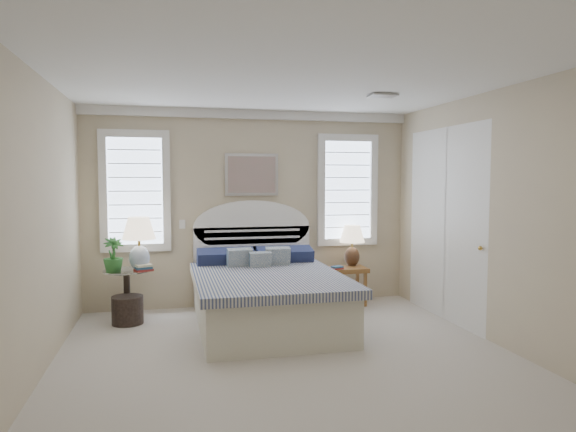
# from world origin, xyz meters

# --- Properties ---
(floor) EXTENTS (4.50, 5.00, 0.01)m
(floor) POSITION_xyz_m (0.00, 0.00, 0.00)
(floor) COLOR #B5AA9B
(floor) RESTS_ON ground
(ceiling) EXTENTS (4.50, 5.00, 0.01)m
(ceiling) POSITION_xyz_m (0.00, 0.00, 2.70)
(ceiling) COLOR white
(ceiling) RESTS_ON wall_back
(wall_back) EXTENTS (4.50, 0.02, 2.70)m
(wall_back) POSITION_xyz_m (0.00, 2.50, 1.35)
(wall_back) COLOR beige
(wall_back) RESTS_ON floor
(wall_left) EXTENTS (0.02, 5.00, 2.70)m
(wall_left) POSITION_xyz_m (-2.25, 0.00, 1.35)
(wall_left) COLOR beige
(wall_left) RESTS_ON floor
(wall_right) EXTENTS (0.02, 5.00, 2.70)m
(wall_right) POSITION_xyz_m (2.25, 0.00, 1.35)
(wall_right) COLOR beige
(wall_right) RESTS_ON floor
(crown_molding) EXTENTS (4.50, 0.08, 0.12)m
(crown_molding) POSITION_xyz_m (0.00, 2.46, 2.64)
(crown_molding) COLOR silver
(crown_molding) RESTS_ON wall_back
(hvac_vent) EXTENTS (0.30, 0.20, 0.02)m
(hvac_vent) POSITION_xyz_m (1.20, 0.80, 2.68)
(hvac_vent) COLOR #B2B2B2
(hvac_vent) RESTS_ON ceiling
(switch_plate) EXTENTS (0.08, 0.01, 0.12)m
(switch_plate) POSITION_xyz_m (-0.95, 2.48, 1.15)
(switch_plate) COLOR silver
(switch_plate) RESTS_ON wall_back
(window_left) EXTENTS (0.90, 0.06, 1.60)m
(window_left) POSITION_xyz_m (-1.55, 2.48, 1.60)
(window_left) COLOR silver
(window_left) RESTS_ON wall_back
(window_right) EXTENTS (0.90, 0.06, 1.60)m
(window_right) POSITION_xyz_m (1.40, 2.48, 1.60)
(window_right) COLOR silver
(window_right) RESTS_ON wall_back
(painting) EXTENTS (0.74, 0.04, 0.58)m
(painting) POSITION_xyz_m (0.00, 2.46, 1.82)
(painting) COLOR silver
(painting) RESTS_ON wall_back
(closet_door) EXTENTS (0.02, 1.80, 2.40)m
(closet_door) POSITION_xyz_m (2.23, 1.20, 1.20)
(closet_door) COLOR white
(closet_door) RESTS_ON floor
(bed) EXTENTS (1.72, 2.28, 1.47)m
(bed) POSITION_xyz_m (0.00, 1.46, 0.39)
(bed) COLOR #EBE7CF
(bed) RESTS_ON floor
(side_table_left) EXTENTS (0.56, 0.56, 0.63)m
(side_table_left) POSITION_xyz_m (-1.65, 2.05, 0.39)
(side_table_left) COLOR black
(side_table_left) RESTS_ON floor
(nightstand_right) EXTENTS (0.50, 0.40, 0.53)m
(nightstand_right) POSITION_xyz_m (1.30, 2.15, 0.39)
(nightstand_right) COLOR brown
(nightstand_right) RESTS_ON floor
(floor_pot) EXTENTS (0.40, 0.40, 0.34)m
(floor_pot) POSITION_xyz_m (-1.63, 1.86, 0.17)
(floor_pot) COLOR black
(floor_pot) RESTS_ON floor
(lamp_left) EXTENTS (0.49, 0.49, 0.67)m
(lamp_left) POSITION_xyz_m (-1.49, 2.02, 1.04)
(lamp_left) COLOR white
(lamp_left) RESTS_ON side_table_left
(lamp_right) EXTENTS (0.45, 0.45, 0.58)m
(lamp_right) POSITION_xyz_m (1.40, 2.27, 0.88)
(lamp_right) COLOR black
(lamp_right) RESTS_ON nightstand_right
(potted_plant) EXTENTS (0.31, 0.31, 0.42)m
(potted_plant) POSITION_xyz_m (-1.79, 1.90, 0.84)
(potted_plant) COLOR #326A2A
(potted_plant) RESTS_ON side_table_left
(books_left) EXTENTS (0.25, 0.22, 0.08)m
(books_left) POSITION_xyz_m (-1.44, 1.90, 0.67)
(books_left) COLOR maroon
(books_left) RESTS_ON side_table_left
(books_right) EXTENTS (0.18, 0.16, 0.04)m
(books_right) POSITION_xyz_m (1.10, 2.04, 0.55)
(books_right) COLOR maroon
(books_right) RESTS_ON nightstand_right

